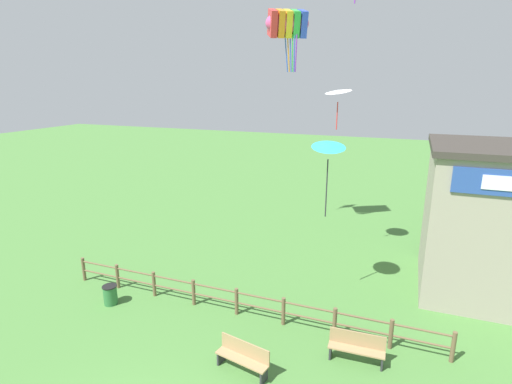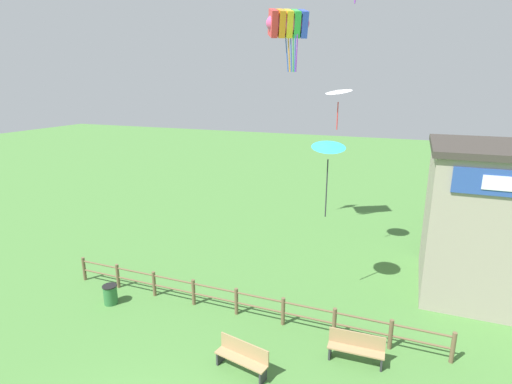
% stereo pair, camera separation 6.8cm
% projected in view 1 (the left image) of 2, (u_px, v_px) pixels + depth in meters
% --- Properties ---
extents(wooden_fence, '(14.82, 0.14, 1.06)m').
position_uv_depth(wooden_fence, '(237.00, 300.00, 14.90)').
color(wooden_fence, brown).
rests_on(wooden_fence, ground_plane).
extents(park_bench_near_fence, '(1.77, 0.74, 0.96)m').
position_uv_depth(park_bench_near_fence, '(243.00, 356.00, 11.95)').
color(park_bench_near_fence, '#9E7F56').
rests_on(park_bench_near_fence, ground_plane).
extents(park_bench_by_building, '(1.74, 0.47, 0.96)m').
position_uv_depth(park_bench_by_building, '(357.00, 347.00, 12.39)').
color(park_bench_by_building, '#9E7F56').
rests_on(park_bench_by_building, ground_plane).
extents(trash_bin, '(0.56, 0.56, 0.78)m').
position_uv_depth(trash_bin, '(110.00, 295.00, 15.64)').
color(trash_bin, '#2D6B38').
rests_on(trash_bin, ground_plane).
extents(kite_rainbow_parafoil, '(2.65, 2.35, 3.10)m').
position_uv_depth(kite_rainbow_parafoil, '(287.00, 24.00, 20.01)').
color(kite_rainbow_parafoil, '#E54C8C').
extents(kite_white_delta, '(1.70, 1.70, 1.89)m').
position_uv_depth(kite_white_delta, '(338.00, 91.00, 17.95)').
color(kite_white_delta, white).
extents(kite_cyan_delta, '(1.59, 1.58, 2.94)m').
position_uv_depth(kite_cyan_delta, '(329.00, 147.00, 14.69)').
color(kite_cyan_delta, '#2DB2C6').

